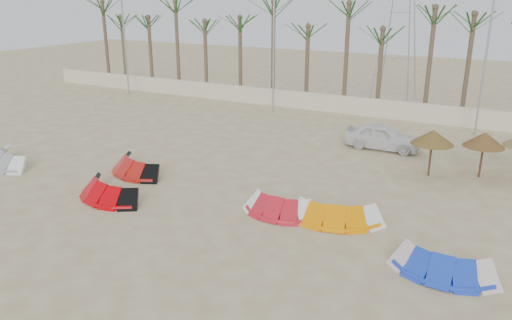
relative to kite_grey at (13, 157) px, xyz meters
The scene contains 16 objects.
ground 12.93m from the kite_grey, 12.83° to the right, with size 120.00×120.00×0.00m, color beige.
boundary_wall 22.91m from the kite_grey, 56.62° to the left, with size 60.00×0.30×1.30m, color beige.
palm_line 25.26m from the kite_grey, 57.25° to the left, with size 52.00×4.00×7.70m.
lamp_a 19.40m from the kite_grey, 113.25° to the left, with size 1.25×0.14×11.00m.
lamp_b 19.13m from the kite_grey, 68.82° to the left, with size 1.25×0.14×11.00m.
lamp_c 27.35m from the kite_grey, 39.69° to the left, with size 1.25×0.14×11.00m.
pylon 28.58m from the kite_grey, 61.57° to the left, with size 3.00×3.00×14.00m, color #A5A8AD, non-canonical shape.
kite_grey is the anchor object (origin of this frame).
kite_red_left 6.92m from the kite_grey, 18.06° to the left, with size 3.81×2.48×0.90m.
kite_red_mid 7.72m from the kite_grey, ahead, with size 3.79×2.18×0.90m.
kite_red_right 14.89m from the kite_grey, ahead, with size 3.06×1.57×0.90m.
kite_orange 17.16m from the kite_grey, ahead, with size 3.81×2.28×0.90m.
kite_blue 21.36m from the kite_grey, ahead, with size 3.28×1.60×0.90m.
parasol_left 21.13m from the kite_grey, 23.39° to the left, with size 2.03×2.03×2.31m.
parasol_mid 23.51m from the kite_grey, 23.39° to the left, with size 1.93×1.93×2.24m.
car 19.97m from the kite_grey, 35.79° to the left, with size 1.71×4.24×1.44m, color white.
Camera 1 is at (10.01, -12.83, 8.50)m, focal length 35.00 mm.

